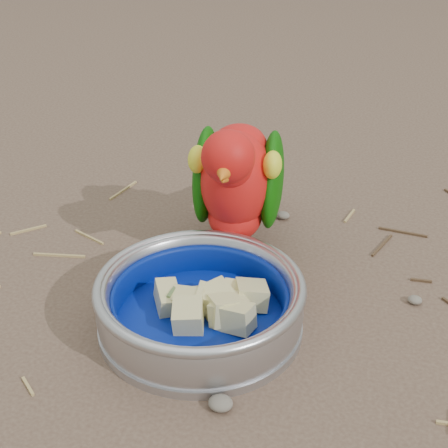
% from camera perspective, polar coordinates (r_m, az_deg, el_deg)
% --- Properties ---
extents(ground, '(60.00, 60.00, 0.00)m').
position_cam_1_polar(ground, '(0.74, 0.17, -10.60)').
color(ground, brown).
extents(food_bowl, '(0.22, 0.22, 0.02)m').
position_cam_1_polar(food_bowl, '(0.76, -1.97, -8.17)').
color(food_bowl, '#B2B2BA').
rests_on(food_bowl, ground).
extents(bowl_wall, '(0.22, 0.22, 0.04)m').
position_cam_1_polar(bowl_wall, '(0.74, -2.01, -6.34)').
color(bowl_wall, '#B2B2BA').
rests_on(bowl_wall, food_bowl).
extents(fruit_wedges, '(0.13, 0.13, 0.03)m').
position_cam_1_polar(fruit_wedges, '(0.75, -2.00, -6.78)').
color(fruit_wedges, '#D6CC87').
rests_on(fruit_wedges, food_bowl).
extents(lory_parrot, '(0.14, 0.24, 0.19)m').
position_cam_1_polar(lory_parrot, '(0.84, 1.01, 2.71)').
color(lory_parrot, red).
rests_on(lory_parrot, ground).
extents(ground_debris, '(0.90, 0.80, 0.01)m').
position_cam_1_polar(ground_debris, '(0.75, -0.07, -9.13)').
color(ground_debris, tan).
rests_on(ground_debris, ground).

